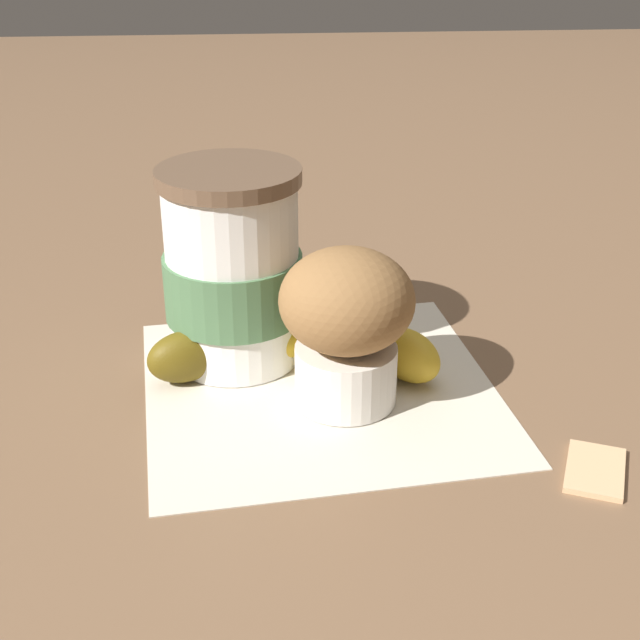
{
  "coord_description": "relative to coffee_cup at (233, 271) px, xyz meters",
  "views": [
    {
      "loc": [
        -0.04,
        -0.51,
        0.3
      ],
      "look_at": [
        0.0,
        0.0,
        0.05
      ],
      "focal_mm": 50.0,
      "sensor_mm": 36.0,
      "label": 1
    }
  ],
  "objects": [
    {
      "name": "ground_plane",
      "position": [
        0.06,
        -0.05,
        -0.07
      ],
      "size": [
        3.0,
        3.0,
        0.0
      ],
      "primitive_type": "plane",
      "color": "brown"
    },
    {
      "name": "paper_napkin",
      "position": [
        0.06,
        -0.05,
        -0.07
      ],
      "size": [
        0.25,
        0.25,
        0.0
      ],
      "primitive_type": "cube",
      "rotation": [
        0.0,
        0.0,
        0.11
      ],
      "color": "beige",
      "rests_on": "ground_plane"
    },
    {
      "name": "coffee_cup",
      "position": [
        0.0,
        0.0,
        0.0
      ],
      "size": [
        0.1,
        0.1,
        0.14
      ],
      "color": "white",
      "rests_on": "paper_napkin"
    },
    {
      "name": "muffin",
      "position": [
        0.07,
        -0.06,
        -0.01
      ],
      "size": [
        0.08,
        0.08,
        0.1
      ],
      "color": "white",
      "rests_on": "paper_napkin"
    },
    {
      "name": "banana",
      "position": [
        0.04,
        -0.02,
        -0.05
      ],
      "size": [
        0.2,
        0.08,
        0.04
      ],
      "color": "gold",
      "rests_on": "paper_napkin"
    },
    {
      "name": "sugar_packet",
      "position": [
        0.2,
        -0.15,
        -0.06
      ],
      "size": [
        0.05,
        0.06,
        0.01
      ],
      "primitive_type": "cube",
      "rotation": [
        0.0,
        0.0,
        4.31
      ],
      "color": "#E0B27F",
      "rests_on": "ground_plane"
    }
  ]
}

